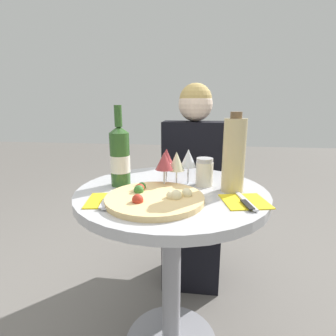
{
  "coord_description": "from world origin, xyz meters",
  "views": [
    {
      "loc": [
        0.11,
        -1.0,
        1.11
      ],
      "look_at": [
        -0.01,
        -0.05,
        0.87
      ],
      "focal_mm": 28.0,
      "sensor_mm": 36.0,
      "label": 1
    }
  ],
  "objects_px": {
    "dining_table": "(171,231)",
    "pizza_large": "(155,198)",
    "tall_carafe": "(234,155)",
    "seated_diner": "(193,192)",
    "wine_bottle": "(120,156)",
    "chair_behind_diner": "(193,201)"
  },
  "relations": [
    {
      "from": "tall_carafe",
      "to": "chair_behind_diner",
      "type": "bearing_deg",
      "value": 103.31
    },
    {
      "from": "chair_behind_diner",
      "to": "tall_carafe",
      "type": "height_order",
      "value": "tall_carafe"
    },
    {
      "from": "seated_diner",
      "to": "tall_carafe",
      "type": "relative_size",
      "value": 4.01
    },
    {
      "from": "wine_bottle",
      "to": "pizza_large",
      "type": "bearing_deg",
      "value": -43.54
    },
    {
      "from": "wine_bottle",
      "to": "seated_diner",
      "type": "bearing_deg",
      "value": 62.59
    },
    {
      "from": "seated_diner",
      "to": "wine_bottle",
      "type": "bearing_deg",
      "value": 62.59
    },
    {
      "from": "chair_behind_diner",
      "to": "tall_carafe",
      "type": "distance_m",
      "value": 0.87
    },
    {
      "from": "dining_table",
      "to": "tall_carafe",
      "type": "distance_m",
      "value": 0.41
    },
    {
      "from": "tall_carafe",
      "to": "pizza_large",
      "type": "bearing_deg",
      "value": -152.05
    },
    {
      "from": "dining_table",
      "to": "seated_diner",
      "type": "bearing_deg",
      "value": 83.17
    },
    {
      "from": "chair_behind_diner",
      "to": "wine_bottle",
      "type": "xyz_separation_m",
      "value": [
        -0.29,
        -0.69,
        0.45
      ]
    },
    {
      "from": "pizza_large",
      "to": "wine_bottle",
      "type": "xyz_separation_m",
      "value": [
        -0.18,
        0.17,
        0.11
      ]
    },
    {
      "from": "seated_diner",
      "to": "pizza_large",
      "type": "bearing_deg",
      "value": 81.18
    },
    {
      "from": "chair_behind_diner",
      "to": "seated_diner",
      "type": "distance_m",
      "value": 0.18
    },
    {
      "from": "chair_behind_diner",
      "to": "tall_carafe",
      "type": "bearing_deg",
      "value": 103.31
    },
    {
      "from": "tall_carafe",
      "to": "dining_table",
      "type": "bearing_deg",
      "value": -177.82
    },
    {
      "from": "chair_behind_diner",
      "to": "pizza_large",
      "type": "height_order",
      "value": "chair_behind_diner"
    },
    {
      "from": "wine_bottle",
      "to": "dining_table",
      "type": "bearing_deg",
      "value": -7.22
    },
    {
      "from": "dining_table",
      "to": "pizza_large",
      "type": "bearing_deg",
      "value": -106.89
    },
    {
      "from": "seated_diner",
      "to": "pizza_large",
      "type": "distance_m",
      "value": 0.76
    },
    {
      "from": "seated_diner",
      "to": "wine_bottle",
      "type": "xyz_separation_m",
      "value": [
        -0.29,
        -0.56,
        0.33
      ]
    },
    {
      "from": "chair_behind_diner",
      "to": "wine_bottle",
      "type": "bearing_deg",
      "value": 67.35
    }
  ]
}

